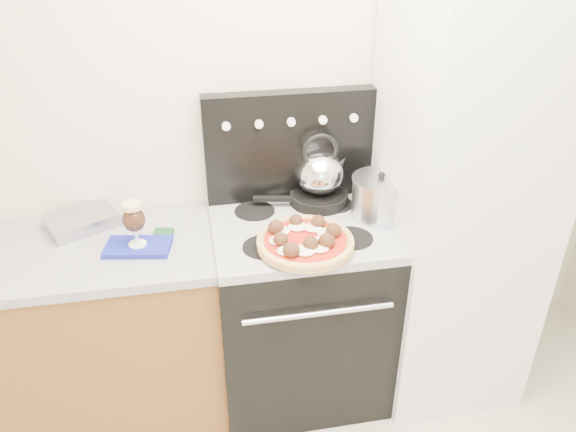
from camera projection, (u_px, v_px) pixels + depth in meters
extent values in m
cube|color=beige|center=(269.00, 126.00, 2.51)|extent=(3.50, 0.01, 2.50)
cube|color=brown|center=(56.00, 339.00, 2.50)|extent=(1.45, 0.60, 0.86)
cube|color=#9C9CA1|center=(33.00, 255.00, 2.27)|extent=(1.48, 0.63, 0.04)
cube|color=black|center=(300.00, 312.00, 2.65)|extent=(0.76, 0.65, 0.88)
cube|color=#ADADB2|center=(301.00, 228.00, 2.42)|extent=(0.76, 0.65, 0.04)
cube|color=black|center=(289.00, 146.00, 2.52)|extent=(0.76, 0.08, 0.50)
cube|color=silver|center=(457.00, 207.00, 2.48)|extent=(0.64, 0.68, 1.90)
cube|color=silver|center=(82.00, 221.00, 2.42)|extent=(0.34, 0.31, 0.06)
cube|color=#18219C|center=(138.00, 247.00, 2.27)|extent=(0.28, 0.19, 0.02)
cylinder|color=black|center=(305.00, 247.00, 2.24)|extent=(0.40, 0.40, 0.01)
cylinder|color=black|center=(319.00, 198.00, 2.57)|extent=(0.31, 0.31, 0.05)
cylinder|color=silver|center=(380.00, 198.00, 2.43)|extent=(0.30, 0.30, 0.17)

